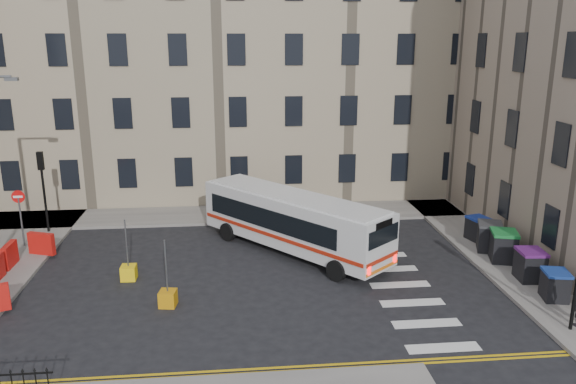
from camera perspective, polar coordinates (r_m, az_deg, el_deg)
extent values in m
plane|color=black|center=(23.67, 1.03, -8.59)|extent=(120.00, 120.00, 0.00)
cube|color=slate|center=(31.74, -11.63, -2.43)|extent=(36.00, 3.20, 0.15)
cube|color=slate|center=(29.55, 17.75, -4.21)|extent=(2.40, 26.00, 0.15)
cube|color=gray|center=(37.28, -12.81, 12.53)|extent=(38.00, 10.50, 16.00)
cylinder|color=black|center=(30.56, -23.45, -0.83)|extent=(0.12, 0.12, 3.20)
cube|color=black|center=(30.10, -23.86, 2.92)|extent=(0.28, 0.22, 0.90)
cylinder|color=#595B5E|center=(29.02, -25.45, -2.71)|extent=(0.08, 0.08, 2.40)
cube|color=red|center=(28.63, -25.80, 0.15)|extent=(0.60, 0.04, 0.60)
cube|color=red|center=(26.92, -26.41, -5.75)|extent=(0.25, 1.25, 1.00)
cube|color=red|center=(27.77, -23.76, -4.82)|extent=(1.26, 0.66, 1.00)
cube|color=silver|center=(25.74, 0.49, -2.82)|extent=(8.14, 9.00, 2.25)
cube|color=black|center=(25.21, -2.03, -2.79)|extent=(5.19, 6.07, 0.90)
cube|color=black|center=(26.77, 1.47, -1.70)|extent=(5.19, 6.07, 0.90)
cube|color=black|center=(29.16, -6.61, -0.27)|extent=(1.55, 1.33, 0.99)
cube|color=black|center=(22.66, 9.68, -4.42)|extent=(1.55, 1.33, 0.72)
cube|color=#A5200E|center=(25.14, -1.30, -4.58)|extent=(6.34, 7.43, 0.16)
cube|color=#A5200E|center=(26.71, 2.18, -3.37)|extent=(6.34, 7.43, 0.16)
cube|color=#FF0C0C|center=(22.40, 8.24, -7.94)|extent=(0.18, 0.17, 0.36)
cube|color=#FF0C0C|center=(23.79, 10.81, -6.63)|extent=(0.18, 0.17, 0.36)
cylinder|color=black|center=(27.68, -6.15, -4.05)|extent=(0.78, 0.85, 0.90)
cylinder|color=black|center=(29.09, -2.76, -3.00)|extent=(0.78, 0.85, 0.90)
cylinder|color=black|center=(23.18, 4.93, -7.97)|extent=(0.78, 0.85, 0.90)
cylinder|color=black|center=(24.85, 8.23, -6.43)|extent=(0.78, 0.85, 0.90)
cube|color=black|center=(23.47, 25.48, -8.66)|extent=(1.01, 1.12, 1.01)
cube|color=navy|center=(23.26, 25.64, -7.39)|extent=(1.07, 1.17, 0.11)
cube|color=black|center=(24.83, 23.36, -6.95)|extent=(1.02, 1.16, 1.14)
cube|color=#571B66|center=(24.61, 23.51, -5.59)|extent=(1.07, 1.21, 0.12)
cube|color=black|center=(26.41, 21.02, -5.27)|extent=(1.30, 1.41, 1.23)
cube|color=#197331|center=(26.19, 21.16, -3.88)|extent=(1.36, 1.47, 0.13)
cube|color=black|center=(27.46, 19.75, -4.40)|extent=(1.32, 1.41, 1.20)
cube|color=#323335|center=(27.25, 19.87, -3.09)|extent=(1.39, 1.48, 0.12)
cube|color=black|center=(28.74, 18.72, -3.62)|extent=(1.07, 1.17, 1.02)
cube|color=navy|center=(28.57, 18.82, -2.55)|extent=(1.13, 1.22, 0.11)
cube|color=yellow|center=(24.20, -15.87, -7.88)|extent=(0.61, 0.61, 0.60)
cube|color=#C5810B|center=(21.62, -12.10, -10.52)|extent=(0.68, 0.68, 0.60)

